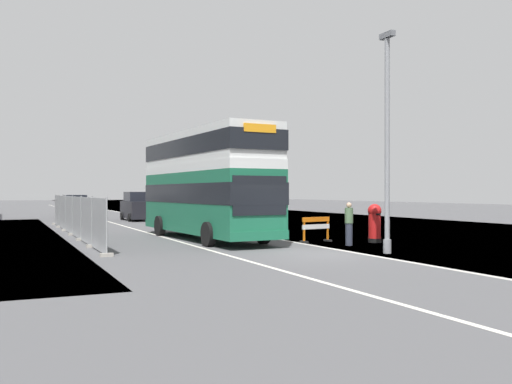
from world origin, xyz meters
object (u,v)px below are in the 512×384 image
double_decker_bus (206,183)px  car_receding_mid (74,207)px  car_oncoming_near (137,207)px  roadworks_barrier (316,227)px  pedestrian_at_kerb (349,224)px  red_pillar_postbox (375,221)px  lamppost_foreground (387,149)px

double_decker_bus → car_receding_mid: 24.69m
car_oncoming_near → car_receding_mid: bearing=122.6°
roadworks_barrier → car_receding_mid: 28.74m
double_decker_bus → pedestrian_at_kerb: 7.12m
roadworks_barrier → car_receding_mid: (-7.05, 27.86, 0.25)m
red_pillar_postbox → pedestrian_at_kerb: bearing=-158.2°
double_decker_bus → pedestrian_at_kerb: (4.33, -5.37, -1.75)m
roadworks_barrier → car_oncoming_near: car_oncoming_near is taller
double_decker_bus → red_pillar_postbox: double_decker_bus is taller
lamppost_foreground → roadworks_barrier: size_ratio=5.08×
car_receding_mid → pedestrian_at_kerb: (7.47, -29.79, -0.04)m
car_oncoming_near → double_decker_bus: bearing=-92.5°
car_oncoming_near → pedestrian_at_kerb: 23.91m
red_pillar_postbox → car_receding_mid: bearing=107.7°
lamppost_foreground → car_receding_mid: 33.69m
double_decker_bus → car_oncoming_near: double_decker_bus is taller
roadworks_barrier → pedestrian_at_kerb: bearing=-77.9°
pedestrian_at_kerb → car_receding_mid: bearing=104.1°
double_decker_bus → car_oncoming_near: 18.37m
lamppost_foreground → pedestrian_at_kerb: 4.17m
car_oncoming_near → pedestrian_at_kerb: size_ratio=2.59×
car_receding_mid → car_oncoming_near: bearing=-57.4°
roadworks_barrier → double_decker_bus: bearing=138.8°
red_pillar_postbox → roadworks_barrier: size_ratio=1.08×
roadworks_barrier → car_receding_mid: bearing=104.2°
lamppost_foreground → roadworks_barrier: (-0.01, 4.97, -3.06)m
double_decker_bus → red_pillar_postbox: size_ratio=6.54×
lamppost_foreground → red_pillar_postbox: bearing=59.4°
red_pillar_postbox → car_receding_mid: size_ratio=0.38×
red_pillar_postbox → pedestrian_at_kerb: 1.96m
red_pillar_postbox → pedestrian_at_kerb: size_ratio=0.95×
lamppost_foreground → roadworks_barrier: 5.84m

